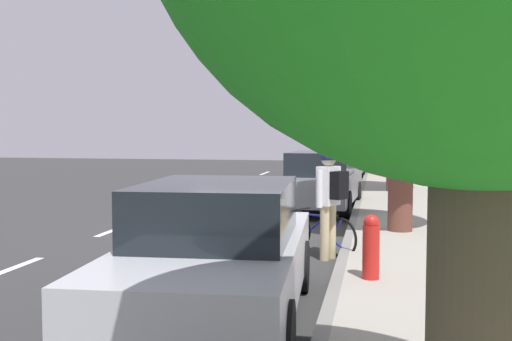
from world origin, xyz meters
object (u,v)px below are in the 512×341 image
object	(u,v)px
parked_sedan_tan_far	(341,162)
street_tree_far_end	(393,75)
parked_sedan_grey_mid	(321,181)
bicycle_at_curb	(319,232)
parked_sedan_silver_second	(218,254)
cyclist_with_backpack	(330,191)
street_tree_mid_block	(402,70)
fire_hydrant	(371,246)
street_tree_corner	(388,100)

from	to	relation	value
parked_sedan_tan_far	street_tree_far_end	size ratio (longest dim) A/B	0.88
parked_sedan_grey_mid	street_tree_far_end	bearing A→B (deg)	63.89
parked_sedan_grey_mid	bicycle_at_curb	bearing A→B (deg)	-85.01
parked_sedan_silver_second	cyclist_with_backpack	xyz separation A→B (m)	(0.94, 3.43, 0.36)
parked_sedan_silver_second	street_tree_far_end	distance (m)	13.83
parked_sedan_silver_second	parked_sedan_tan_far	distance (m)	19.23
parked_sedan_tan_far	street_tree_mid_block	bearing A→B (deg)	-81.86
parked_sedan_grey_mid	fire_hydrant	xyz separation A→B (m)	(1.38, -7.84, -0.17)
parked_sedan_silver_second	bicycle_at_curb	size ratio (longest dim) A/B	3.32
parked_sedan_tan_far	parked_sedan_grey_mid	bearing A→B (deg)	-89.61
cyclist_with_backpack	fire_hydrant	xyz separation A→B (m)	(0.67, -1.79, -0.53)
bicycle_at_curb	street_tree_far_end	size ratio (longest dim) A/B	0.27
bicycle_at_curb	cyclist_with_backpack	world-z (taller)	cyclist_with_backpack
parked_sedan_grey_mid	fire_hydrant	world-z (taller)	parked_sedan_grey_mid
parked_sedan_grey_mid	parked_sedan_tan_far	world-z (taller)	same
parked_sedan_grey_mid	cyclist_with_backpack	size ratio (longest dim) A/B	2.48
parked_sedan_tan_far	cyclist_with_backpack	size ratio (longest dim) A/B	2.47
parked_sedan_tan_far	bicycle_at_curb	xyz separation A→B (m)	(0.55, -15.34, -0.39)
street_tree_mid_block	street_tree_far_end	xyz separation A→B (m)	(0.00, 7.74, 0.59)
street_tree_mid_block	fire_hydrant	distance (m)	4.77
parked_sedan_silver_second	street_tree_far_end	xyz separation A→B (m)	(2.11, 13.32, 3.06)
parked_sedan_grey_mid	street_tree_corner	bearing A→B (deg)	81.24
parked_sedan_tan_far	street_tree_mid_block	xyz separation A→B (m)	(1.95, -13.65, 2.47)
bicycle_at_curb	street_tree_mid_block	size ratio (longest dim) A/B	0.30
cyclist_with_backpack	street_tree_mid_block	bearing A→B (deg)	61.22
parked_sedan_silver_second	bicycle_at_curb	bearing A→B (deg)	79.58
parked_sedan_tan_far	cyclist_with_backpack	xyz separation A→B (m)	(0.77, -15.80, 0.36)
street_tree_far_end	street_tree_corner	distance (m)	8.40
bicycle_at_curb	parked_sedan_silver_second	bearing A→B (deg)	-100.42
street_tree_corner	street_tree_far_end	bearing A→B (deg)	-90.00
parked_sedan_silver_second	street_tree_far_end	world-z (taller)	street_tree_far_end
street_tree_corner	parked_sedan_silver_second	bearing A→B (deg)	-95.56
parked_sedan_silver_second	parked_sedan_tan_far	size ratio (longest dim) A/B	1.01
cyclist_with_backpack	parked_sedan_tan_far	bearing A→B (deg)	92.81
parked_sedan_tan_far	fire_hydrant	distance (m)	17.65
street_tree_corner	cyclist_with_backpack	bearing A→B (deg)	-93.69
parked_sedan_silver_second	parked_sedan_grey_mid	bearing A→B (deg)	88.62
bicycle_at_curb	street_tree_corner	distance (m)	18.15
street_tree_far_end	street_tree_corner	world-z (taller)	street_tree_far_end
parked_sedan_grey_mid	bicycle_at_curb	distance (m)	5.62
parked_sedan_silver_second	fire_hydrant	bearing A→B (deg)	45.49
parked_sedan_grey_mid	street_tree_mid_block	distance (m)	4.99
parked_sedan_silver_second	fire_hydrant	xyz separation A→B (m)	(1.61, 1.64, -0.17)
bicycle_at_curb	fire_hydrant	xyz separation A→B (m)	(0.90, -2.25, 0.22)
parked_sedan_tan_far	parked_sedan_silver_second	bearing A→B (deg)	-90.48
parked_sedan_tan_far	bicycle_at_curb	size ratio (longest dim) A/B	3.29
street_tree_mid_block	street_tree_corner	xyz separation A→B (m)	(0.00, 16.14, 0.23)
parked_sedan_tan_far	bicycle_at_curb	world-z (taller)	parked_sedan_tan_far
cyclist_with_backpack	street_tree_mid_block	size ratio (longest dim) A/B	0.40
parked_sedan_grey_mid	street_tree_far_end	size ratio (longest dim) A/B	0.89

